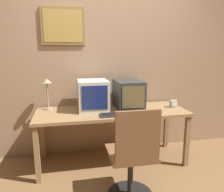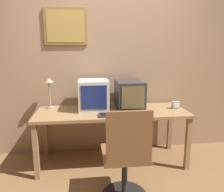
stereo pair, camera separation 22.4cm
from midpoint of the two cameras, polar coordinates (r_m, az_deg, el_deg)
The scene contains 9 objects.
wall_back at distance 3.13m, azimuth -3.76°, elevation 8.80°, with size 8.00×0.08×2.60m.
desk at distance 2.82m, azimuth -2.28°, elevation -5.27°, with size 1.91×0.69×0.71m.
monitor_left at distance 2.83m, azimuth -7.29°, elevation 0.21°, with size 0.38×0.41×0.38m.
monitor_right at distance 2.91m, azimuth 2.13°, elevation 0.42°, with size 0.35×0.45×0.36m.
keyboard_main at distance 2.60m, azimuth -0.51°, elevation -4.86°, with size 0.46×0.15×0.03m.
mouse_near_keyboard at distance 2.67m, azimuth 5.86°, elevation -4.37°, with size 0.06×0.12×0.03m.
desk_clock at distance 3.04m, azimuth 13.73°, elevation -2.01°, with size 0.10×0.06×0.10m.
desk_lamp at distance 2.97m, azimuth -18.74°, elevation 2.12°, with size 0.12×0.12×0.40m.
office_chair at distance 2.19m, azimuth 2.35°, elevation -16.67°, with size 0.46×0.46×0.97m.
Camera 1 is at (-0.55, -1.65, 1.47)m, focal length 35.00 mm.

